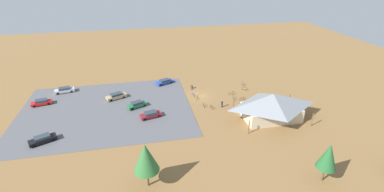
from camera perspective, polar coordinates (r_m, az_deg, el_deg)
ground at (r=67.72m, az=1.41°, el=0.04°), size 160.00×160.00×0.00m
parking_lot_asphalt at (r=64.42m, az=-17.54°, el=-2.72°), size 37.78×29.61×0.05m
bike_pavilion at (r=58.96m, az=16.46°, el=-1.77°), size 13.99×9.30×5.78m
trash_bin at (r=71.43m, az=-0.06°, el=1.90°), size 0.60×0.60×0.90m
lot_sign at (r=66.73m, az=0.06°, el=0.98°), size 0.56×0.08×2.20m
pine_far_east at (r=45.05m, az=26.71°, el=-11.23°), size 2.87×2.87×6.69m
pine_east at (r=39.83m, az=-9.68°, el=-12.64°), size 3.72×3.72×7.42m
bicycle_yellow_yard_center at (r=71.90m, az=11.03°, el=1.50°), size 1.07×1.43×0.86m
bicycle_black_yard_left at (r=66.54m, az=10.55°, el=-0.59°), size 1.63×0.48×0.80m
bicycle_orange_front_row at (r=65.90m, az=1.08°, el=-0.37°), size 0.86×1.51×0.87m
bicycle_silver_yard_front at (r=74.64m, az=10.67°, el=2.49°), size 0.48×1.71×0.87m
bicycle_white_edge_south at (r=66.64m, az=8.80°, el=-0.36°), size 0.48×1.84×0.92m
bicycle_red_lone_east at (r=61.81m, az=4.12°, el=-2.35°), size 0.48×1.72×0.82m
bicycle_green_near_porch at (r=68.92m, az=8.29°, el=0.60°), size 1.73×0.48×0.83m
bicycle_teal_trailside at (r=62.49m, az=2.52°, el=-1.98°), size 0.48×1.78×0.79m
bicycle_purple_near_sign at (r=67.19m, az=0.24°, el=0.21°), size 0.56×1.73×0.92m
car_tan_near_entry at (r=68.37m, az=-15.62°, el=-0.01°), size 5.07×3.49×1.44m
car_blue_back_corner at (r=74.44m, az=-5.77°, el=3.02°), size 5.06×3.58×1.29m
car_black_inner_stall at (r=57.46m, az=-28.89°, el=-7.95°), size 5.00×3.60×1.38m
car_red_by_curb at (r=72.15m, az=-29.06°, el=-1.14°), size 4.67×2.67×1.35m
car_maroon_second_row at (r=58.74m, az=-8.66°, el=-3.88°), size 4.79×2.92×1.33m
car_green_front_row at (r=63.27m, az=-11.51°, el=-1.77°), size 4.70×3.32×1.39m
car_silver_aisle_side at (r=76.37m, az=-25.20°, el=1.16°), size 4.94×2.72×1.35m
visitor_at_bikes at (r=62.41m, az=6.32°, el=-1.60°), size 0.40×0.38×1.74m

